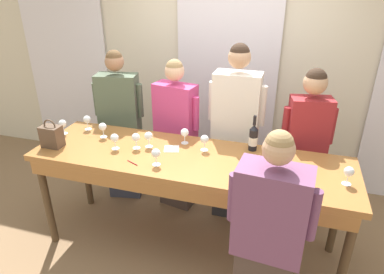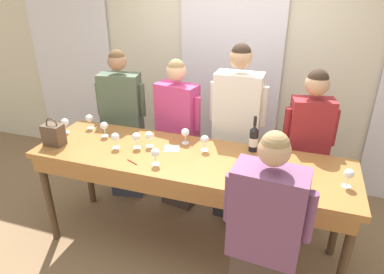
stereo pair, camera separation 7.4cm
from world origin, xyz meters
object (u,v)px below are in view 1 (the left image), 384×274
wine_glass_back_mid (205,140)px  wine_glass_back_left (87,120)px  wine_bottle (253,138)px  wine_glass_front_right (156,154)px  host_pouring (267,245)px  guest_olive_jacket (121,127)px  handbag (52,136)px  guest_pink_top (176,136)px  wine_glass_center_mid (148,136)px  wine_glass_front_mid (103,127)px  wine_glass_center_right (62,124)px  wine_glass_near_host (185,133)px  guest_cream_sweater (235,135)px  guest_striped_shirt (305,151)px  tasting_bar (188,167)px  wine_glass_front_left (136,138)px  wine_glass_center_left (349,172)px  wine_glass_by_bottle (115,138)px

wine_glass_back_mid → wine_glass_back_left: bearing=175.6°
wine_bottle → wine_glass_front_right: bearing=-145.3°
wine_glass_back_mid → host_pouring: 1.11m
guest_olive_jacket → wine_bottle: bearing=-12.6°
handbag → guest_pink_top: 1.23m
wine_glass_center_mid → wine_glass_front_mid: bearing=172.9°
wine_glass_back_left → wine_glass_front_mid: bearing=-25.4°
wine_glass_center_right → wine_glass_near_host: same height
wine_glass_back_left → guest_cream_sweater: bearing=14.5°
guest_olive_jacket → guest_striped_shirt: (1.96, 0.00, 0.00)m
tasting_bar → wine_glass_front_right: wine_glass_front_right is taller
wine_glass_back_left → wine_glass_front_left: bearing=-20.2°
wine_bottle → guest_striped_shirt: bearing=35.9°
wine_glass_center_right → guest_cream_sweater: 1.70m
wine_glass_front_left → wine_glass_front_right: bearing=-38.2°
handbag → guest_olive_jacket: guest_olive_jacket is taller
host_pouring → wine_glass_front_right: bearing=153.4°
guest_pink_top → guest_olive_jacket: bearing=-180.0°
wine_glass_center_left → wine_glass_center_mid: bearing=175.3°
wine_bottle → guest_striped_shirt: guest_striped_shirt is taller
wine_glass_center_right → host_pouring: host_pouring is taller
wine_glass_front_mid → wine_glass_by_bottle: bearing=-39.4°
handbag → wine_glass_back_mid: (1.34, 0.33, 0.00)m
wine_glass_front_mid → wine_glass_center_left: size_ratio=1.00×
wine_glass_front_left → wine_glass_front_mid: same height
guest_cream_sweater → host_pouring: bearing=-70.7°
wine_glass_back_mid → wine_glass_front_mid: bearing=-178.9°
wine_glass_back_mid → guest_striped_shirt: 1.01m
wine_glass_back_mid → wine_glass_by_bottle: size_ratio=1.00×
wine_glass_by_bottle → wine_glass_center_mid: bearing=24.7°
wine_glass_near_host → wine_glass_back_mid: bearing=-21.5°
wine_bottle → wine_glass_back_mid: bearing=-162.0°
wine_bottle → guest_cream_sweater: guest_cream_sweater is taller
handbag → wine_glass_back_left: 0.44m
wine_glass_front_left → wine_glass_by_bottle: size_ratio=1.00×
wine_glass_front_mid → wine_glass_center_right: bearing=-173.6°
wine_glass_front_left → guest_pink_top: size_ratio=0.09×
tasting_bar → wine_glass_center_right: 1.34m
wine_glass_near_host → guest_pink_top: (-0.23, 0.39, -0.24)m
tasting_bar → wine_glass_back_mid: (0.09, 0.18, 0.20)m
wine_glass_center_right → guest_cream_sweater: guest_cream_sweater is taller
wine_glass_front_left → wine_glass_back_mid: size_ratio=1.00×
wine_glass_back_mid → wine_glass_near_host: (-0.21, 0.08, 0.00)m
tasting_bar → guest_pink_top: guest_pink_top is taller
wine_glass_front_right → wine_glass_by_bottle: 0.49m
wine_glass_front_mid → guest_pink_top: guest_pink_top is taller
wine_glass_center_left → wine_glass_center_right: same height
guest_olive_jacket → host_pouring: bearing=-37.2°
wine_glass_front_mid → guest_striped_shirt: guest_striped_shirt is taller
wine_glass_front_left → host_pouring: host_pouring is taller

